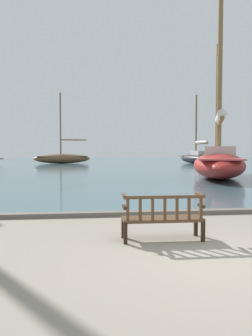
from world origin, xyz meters
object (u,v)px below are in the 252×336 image
Objects in this scene: park_bench at (163,217)px; sailboat_far_port at (219,161)px; sailboat_centre_channel at (197,158)px; sailboat_outer_port at (62,158)px.

sailboat_far_port reaches higher than park_bench.
sailboat_centre_channel is at bearing 74.69° from sailboat_far_port.
sailboat_centre_channel is (18.46, -2.86, 0.07)m from sailboat_outer_port.
sailboat_far_port is at bearing -65.28° from sailboat_outer_port.
park_bench is 40.49m from sailboat_outer_port.
sailboat_outer_port is (-5.23, 40.15, 0.38)m from park_bench.
sailboat_outer_port is at bearing 97.42° from park_bench.
sailboat_outer_port is 18.68m from sailboat_centre_channel.
sailboat_far_port is 24.22m from sailboat_centre_channel.
park_bench is at bearing -82.58° from sailboat_outer_port.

